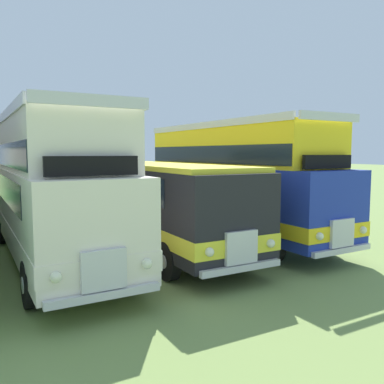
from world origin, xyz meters
The scene contains 3 objects.
bus_fifth_in_row centered at (3.46, -0.26, 2.36)m, with size 2.91×10.74×4.52m.
bus_sixth_in_row centered at (6.93, -0.05, 1.75)m, with size 2.82×10.68×2.99m.
bus_seventh_in_row centered at (10.39, 0.03, 2.36)m, with size 2.93×10.49×4.52m.
Camera 1 is at (1.68, -13.14, 3.37)m, focal length 37.33 mm.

